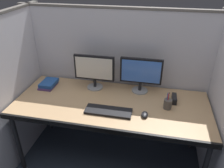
# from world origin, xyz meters

# --- Properties ---
(cubicle_partition_rear) EXTENTS (2.21, 0.06, 1.57)m
(cubicle_partition_rear) POSITION_xyz_m (0.00, 0.74, 0.79)
(cubicle_partition_rear) COLOR silver
(cubicle_partition_rear) RESTS_ON ground
(cubicle_partition_left) EXTENTS (0.06, 1.41, 1.57)m
(cubicle_partition_left) POSITION_xyz_m (-0.99, 0.20, 0.79)
(cubicle_partition_left) COLOR silver
(cubicle_partition_left) RESTS_ON ground
(cubicle_partition_right) EXTENTS (0.06, 1.41, 1.57)m
(cubicle_partition_right) POSITION_xyz_m (0.99, 0.20, 0.79)
(cubicle_partition_right) COLOR silver
(cubicle_partition_right) RESTS_ON ground
(desk) EXTENTS (1.90, 0.80, 0.74)m
(desk) POSITION_xyz_m (0.00, 0.29, 0.69)
(desk) COLOR tan
(desk) RESTS_ON ground
(monitor_left) EXTENTS (0.43, 0.17, 0.37)m
(monitor_left) POSITION_xyz_m (-0.23, 0.55, 0.96)
(monitor_left) COLOR gray
(monitor_left) RESTS_ON desk
(monitor_right) EXTENTS (0.43, 0.17, 0.37)m
(monitor_right) POSITION_xyz_m (0.25, 0.58, 0.96)
(monitor_right) COLOR gray
(monitor_right) RESTS_ON desk
(keyboard_main) EXTENTS (0.43, 0.15, 0.02)m
(keyboard_main) POSITION_xyz_m (0.01, 0.14, 0.75)
(keyboard_main) COLOR black
(keyboard_main) RESTS_ON desk
(computer_mouse) EXTENTS (0.06, 0.10, 0.04)m
(computer_mouse) POSITION_xyz_m (0.34, 0.15, 0.76)
(computer_mouse) COLOR black
(computer_mouse) RESTS_ON desk
(book_stack) EXTENTS (0.15, 0.22, 0.06)m
(book_stack) POSITION_xyz_m (-0.75, 0.48, 0.77)
(book_stack) COLOR #4C3366
(book_stack) RESTS_ON desk
(pen_cup) EXTENTS (0.08, 0.08, 0.17)m
(pen_cup) POSITION_xyz_m (0.54, 0.31, 0.79)
(pen_cup) COLOR #4C4742
(pen_cup) RESTS_ON desk
(red_stapler) EXTENTS (0.04, 0.15, 0.06)m
(red_stapler) POSITION_xyz_m (0.61, 0.45, 0.77)
(red_stapler) COLOR black
(red_stapler) RESTS_ON desk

